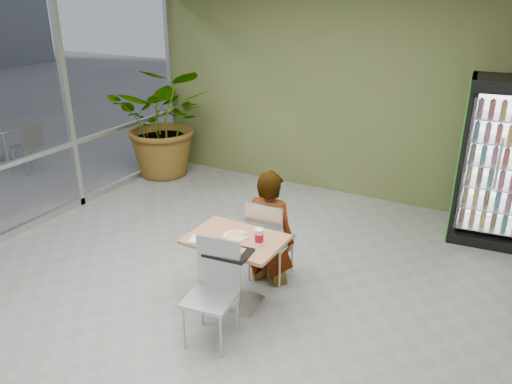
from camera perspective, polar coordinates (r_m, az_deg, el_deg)
ground at (r=5.39m, az=-6.01°, el=-11.95°), size 7.00×7.00×0.00m
room_envelope at (r=4.68m, az=-6.79°, el=4.46°), size 6.00×7.00×3.20m
dining_table at (r=5.02m, az=-2.28°, el=-7.43°), size 0.94×0.66×0.75m
chair_far at (r=5.37m, az=1.33°, el=-4.97°), size 0.44×0.45×0.96m
chair_near at (r=4.58m, az=-4.77°, el=-10.26°), size 0.48×0.48×0.96m
seated_woman at (r=5.45m, az=1.52°, el=-5.39°), size 0.60×0.40×1.58m
pizza_plate at (r=4.94m, az=-2.35°, el=-4.91°), size 0.35×0.32×0.03m
soda_cup at (r=4.77m, az=0.37°, el=-5.15°), size 0.09×0.09×0.16m
napkin_stack at (r=4.89m, az=-6.61°, el=-5.44°), size 0.21×0.21×0.02m
cafeteria_tray at (r=4.64m, az=-3.18°, el=-6.93°), size 0.44×0.34×0.02m
beverage_fridge at (r=6.82m, az=26.03°, el=3.02°), size 1.00×0.80×2.06m
potted_plant at (r=8.60m, az=-10.28°, el=7.95°), size 2.13×2.02×1.87m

